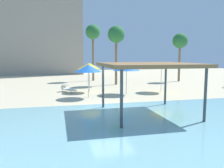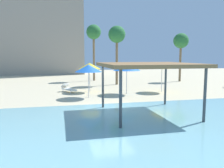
{
  "view_description": "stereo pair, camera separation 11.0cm",
  "coord_description": "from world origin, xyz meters",
  "views": [
    {
      "loc": [
        -3.1,
        -13.17,
        3.2
      ],
      "look_at": [
        0.5,
        2.0,
        1.3
      ],
      "focal_mm": 36.51,
      "sensor_mm": 36.0,
      "label": 1
    },
    {
      "loc": [
        -2.99,
        -13.19,
        3.2
      ],
      "look_at": [
        0.5,
        2.0,
        1.3
      ],
      "focal_mm": 36.51,
      "sensor_mm": 36.0,
      "label": 2
    }
  ],
  "objects": [
    {
      "name": "ground_plane",
      "position": [
        0.0,
        0.0,
        0.0
      ],
      "size": [
        80.0,
        80.0,
        0.0
      ],
      "primitive_type": "plane",
      "color": "beige"
    },
    {
      "name": "hotel_block_0",
      "position": [
        -9.13,
        31.7,
        9.59
      ],
      "size": [
        20.87,
        9.14,
        19.18
      ],
      "primitive_type": "cube",
      "color": "#9E9384",
      "rests_on": "ground"
    },
    {
      "name": "beach_umbrella_yellow_4",
      "position": [
        -0.37,
        7.15,
        2.34
      ],
      "size": [
        2.0,
        2.0,
        2.62
      ],
      "color": "silver",
      "rests_on": "ground"
    },
    {
      "name": "beach_umbrella_yellow_0",
      "position": [
        5.96,
        5.72,
        2.41
      ],
      "size": [
        2.09,
        2.09,
        2.7
      ],
      "color": "silver",
      "rests_on": "ground"
    },
    {
      "name": "lagoon_water",
      "position": [
        0.0,
        -5.25,
        0.02
      ],
      "size": [
        44.0,
        13.5,
        0.04
      ],
      "primitive_type": "cube",
      "color": "#7AB7C1",
      "rests_on": "ground"
    },
    {
      "name": "palm_tree_0",
      "position": [
        12.06,
        13.31,
        5.01
      ],
      "size": [
        1.9,
        1.9,
        6.11
      ],
      "color": "brown",
      "rests_on": "ground"
    },
    {
      "name": "shade_pavilion",
      "position": [
        1.67,
        -1.62,
        2.68
      ],
      "size": [
        4.89,
        4.89,
        2.83
      ],
      "color": "#42474C",
      "rests_on": "ground"
    },
    {
      "name": "palm_tree_2",
      "position": [
        1.43,
        16.65,
        6.13
      ],
      "size": [
        1.9,
        1.9,
        7.29
      ],
      "color": "brown",
      "rests_on": "ground"
    },
    {
      "name": "beach_umbrella_blue_2",
      "position": [
        -0.83,
        4.33,
        2.28
      ],
      "size": [
        2.08,
        2.08,
        2.57
      ],
      "color": "silver",
      "rests_on": "ground"
    },
    {
      "name": "lounge_chair_2",
      "position": [
        -2.3,
        7.38,
        0.33
      ],
      "size": [
        1.37,
        1.97,
        0.74
      ],
      "rotation": [
        0.0,
        0.0,
        -1.12
      ],
      "color": "white",
      "rests_on": "ground"
    },
    {
      "name": "beach_umbrella_blue_3",
      "position": [
        2.53,
        5.26,
        2.33
      ],
      "size": [
        2.31,
        2.31,
        2.65
      ],
      "color": "silver",
      "rests_on": "ground"
    },
    {
      "name": "palm_tree_1",
      "position": [
        3.33,
        11.87,
        5.47
      ],
      "size": [
        1.9,
        1.9,
        6.59
      ],
      "color": "brown",
      "rests_on": "ground"
    }
  ]
}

